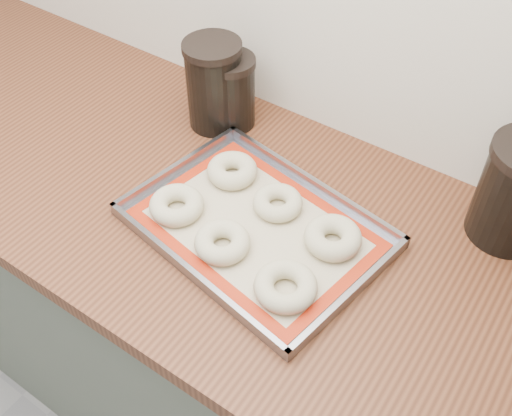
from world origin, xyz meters
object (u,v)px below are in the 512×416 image
Objects in this scene: baking_tray at (256,228)px; bagel_back_right at (333,238)px; bagel_front_right at (286,286)px; canister_mid at (231,92)px; bagel_front_mid at (222,242)px; bagel_back_left at (232,170)px; bagel_front_left at (177,205)px; canister_left at (214,85)px; bagel_back_mid at (278,203)px.

bagel_back_right is (0.14, 0.05, 0.02)m from baking_tray.
bagel_front_right is 0.49m from canister_mid.
bagel_back_left is (-0.10, 0.16, 0.00)m from bagel_front_mid.
canister_mid is at bearing 126.16° from bagel_back_left.
bagel_front_left is (-0.15, -0.05, 0.02)m from baking_tray.
baking_tray is at bearing 18.45° from bagel_front_left.
canister_left reaches higher than canister_mid.
bagel_front_mid is at bearing -51.02° from canister_left.
bagel_front_mid is 1.00× the size of bagel_back_left.
bagel_back_right reaches higher than baking_tray.
baking_tray is 2.55× the size of canister_left.
bagel_front_right is at bearing -43.13° from canister_mid.
bagel_front_mid reaches higher than baking_tray.
baking_tray is 0.08m from bagel_front_mid.
canister_left is at bearing 112.23° from bagel_front_left.
bagel_back_mid is 0.48× the size of canister_left.
bagel_front_mid is at bearing -142.54° from bagel_back_right.
bagel_back_mid is 0.91× the size of bagel_back_right.
canister_left reaches higher than baking_tray.
bagel_back_left is at bearing -42.87° from canister_left.
bagel_front_right is 0.20m from bagel_back_mid.
bagel_back_right is at bearing -8.41° from bagel_back_mid.
bagel_front_mid is 0.19m from bagel_back_left.
baking_tray is 0.07m from bagel_back_mid.
baking_tray is 4.67× the size of bagel_front_right.
bagel_front_mid is 0.15m from bagel_front_right.
bagel_back_left is at bearing 77.56° from bagel_front_left.
bagel_back_left is at bearing 120.79° from bagel_front_mid.
bagel_front_left is at bearing -74.62° from canister_mid.
bagel_front_mid is at bearing -59.21° from bagel_back_left.
bagel_back_right is at bearing -27.68° from canister_mid.
canister_mid is at bearing 152.32° from bagel_back_right.
bagel_back_left is 1.06× the size of bagel_back_mid.
bagel_front_left is at bearing 168.90° from bagel_front_mid.
canister_left is 0.04m from canister_mid.
bagel_back_left and bagel_back_right have the same top height.
bagel_front_mid is at bearing -11.10° from bagel_front_left.
bagel_back_left is 0.21m from canister_left.
bagel_front_left is 0.99× the size of bagel_back_right.
canister_mid is (-0.11, 0.15, 0.06)m from bagel_back_left.
bagel_back_left is (-0.12, 0.09, 0.02)m from baking_tray.
bagel_back_left is at bearing -53.84° from canister_mid.
canister_mid reaches higher than bagel_back_left.
canister_mid reaches higher than baking_tray.
bagel_front_mid is 0.93× the size of bagel_front_right.
bagel_back_mid is 0.58× the size of canister_mid.
bagel_back_mid is (0.12, -0.02, -0.00)m from bagel_back_left.
bagel_front_right is at bearing -39.01° from canister_left.
canister_mid is (-0.21, 0.31, 0.06)m from bagel_front_mid.
bagel_back_right is at bearing 84.88° from bagel_front_right.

